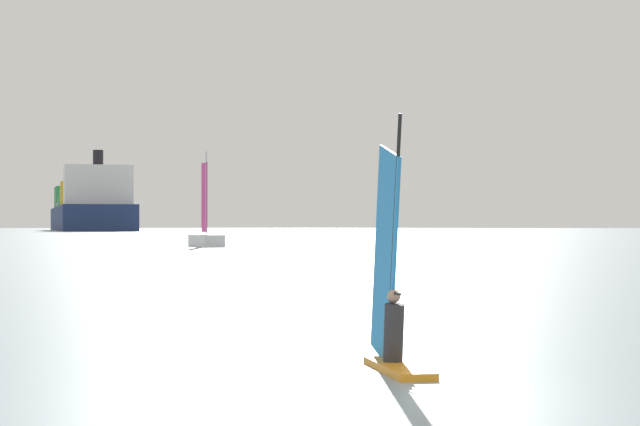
# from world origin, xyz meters

# --- Properties ---
(ground_plane) EXTENTS (4000.00, 4000.00, 0.00)m
(ground_plane) POSITION_xyz_m (0.00, 0.00, 0.00)
(ground_plane) COLOR gray
(windsurfer) EXTENTS (1.08, 3.29, 4.14)m
(windsurfer) POSITION_xyz_m (2.20, 2.73, 1.01)
(windsurfer) COLOR orange
(windsurfer) RESTS_ON ground_plane
(cargo_ship) EXTENTS (48.71, 162.17, 31.62)m
(cargo_ship) POSITION_xyz_m (96.14, 527.37, 8.77)
(cargo_ship) COLOR navy
(cargo_ship) RESTS_ON ground_plane
(small_sailboat) EXTENTS (2.49, 7.65, 10.28)m
(small_sailboat) POSITION_xyz_m (30.83, 113.85, 0.99)
(small_sailboat) COLOR white
(small_sailboat) RESTS_ON ground_plane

